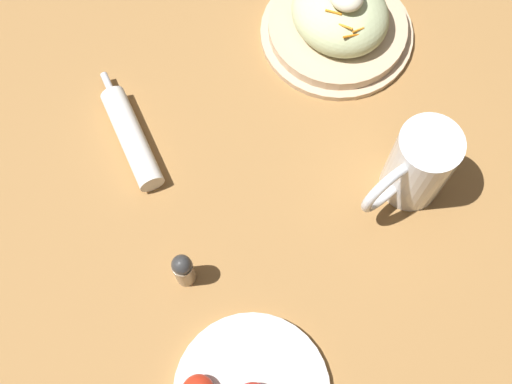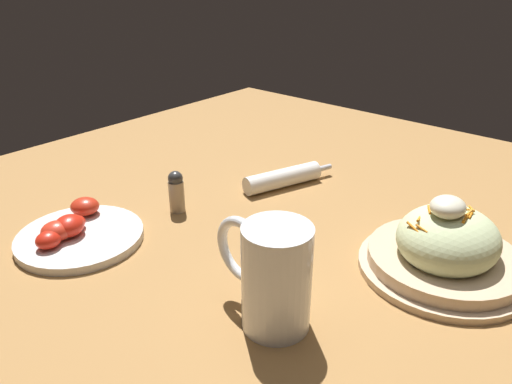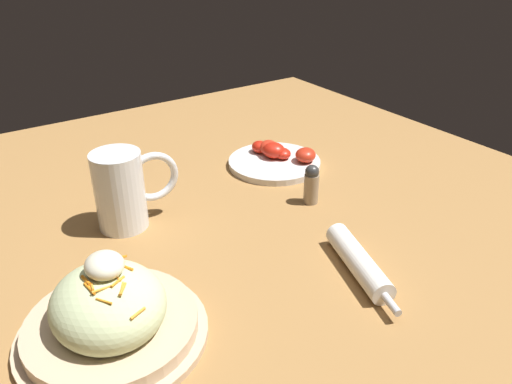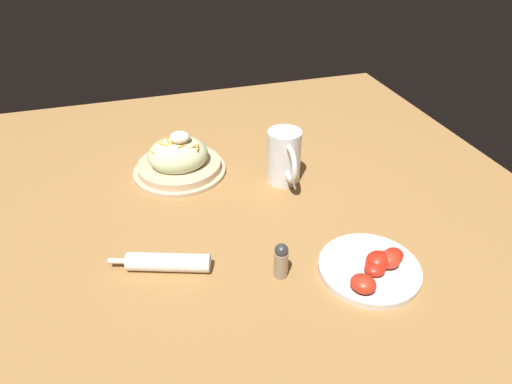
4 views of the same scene
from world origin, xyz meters
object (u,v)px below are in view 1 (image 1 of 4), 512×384
napkin_roll (131,137)px  salt_shaker (184,270)px  salad_plate (339,21)px  beer_mug (416,168)px

napkin_roll → salt_shaker: salt_shaker is taller
salad_plate → napkin_roll: bearing=77.5°
salad_plate → salt_shaker: bearing=106.5°
beer_mug → napkin_roll: bearing=36.1°
salad_plate → napkin_roll: 0.35m
salad_plate → beer_mug: beer_mug is taller
napkin_roll → salt_shaker: size_ratio=2.55×
salad_plate → napkin_roll: (0.08, 0.34, -0.02)m
salad_plate → napkin_roll: salad_plate is taller
salad_plate → napkin_roll: size_ratio=1.22×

